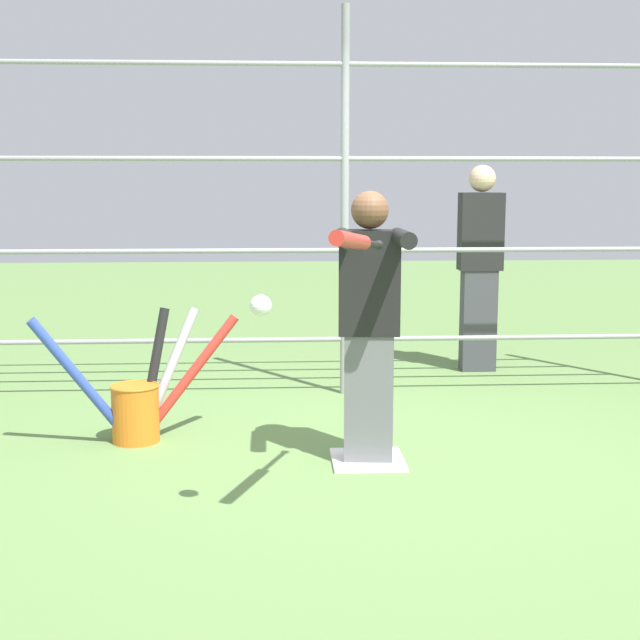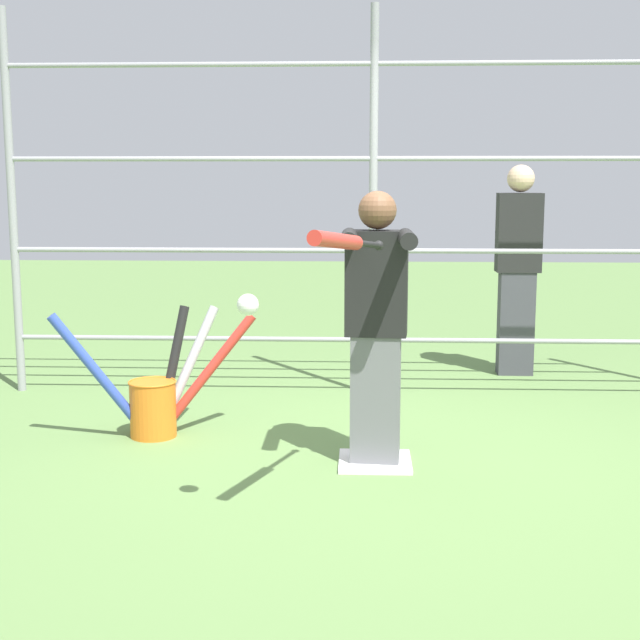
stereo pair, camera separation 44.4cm
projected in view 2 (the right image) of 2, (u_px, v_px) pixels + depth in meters
name	position (u px, v px, depth m)	size (l,w,h in m)	color
ground_plane	(375.00, 463.00, 4.95)	(24.00, 24.00, 0.00)	#608447
home_plate	(375.00, 461.00, 4.94)	(0.40, 0.40, 0.02)	white
fence_backstop	(373.00, 205.00, 6.31)	(5.27, 0.06, 2.75)	#939399
batter	(376.00, 320.00, 4.80)	(0.38, 0.52, 1.50)	slate
baseball_bat_swinging	(342.00, 241.00, 3.84)	(0.33, 0.88, 0.15)	black
softball_in_flight	(248.00, 305.00, 3.87)	(0.10, 0.10, 0.10)	white
bat_bucket	(157.00, 397.00, 5.44)	(1.21, 0.54, 0.79)	orange
bystander_behind_fence	(518.00, 267.00, 7.06)	(0.35, 0.21, 1.67)	#3F3F47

